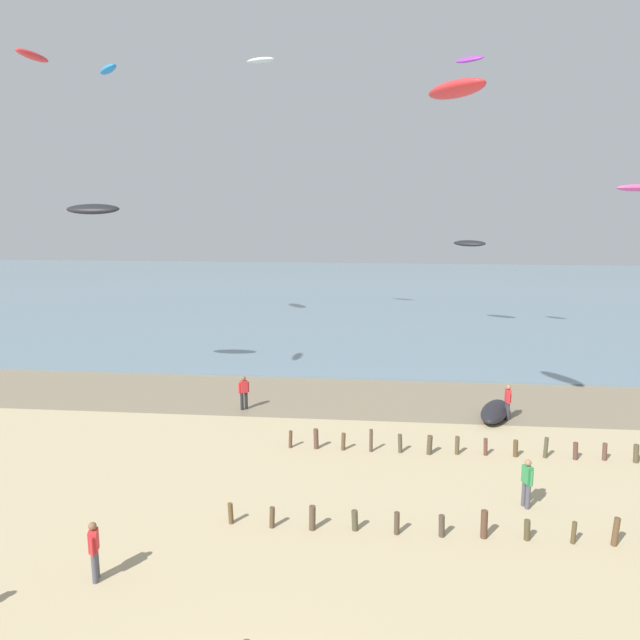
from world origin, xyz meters
TOP-DOWN VIEW (x-y plane):
  - wet_sand_strip at (0.00, 21.94)m, footprint 120.00×6.86m
  - sea at (0.00, 60.37)m, footprint 160.00×70.00m
  - groyne_mid at (9.15, 8.57)m, footprint 22.54×0.32m
  - groyne_far at (7.86, 14.92)m, footprint 17.40×0.36m
  - person_nearest_camera at (7.49, 10.67)m, footprint 0.34×0.54m
  - person_by_waterline at (-4.16, 19.54)m, footprint 0.48×0.39m
  - person_left_flank at (8.57, 19.34)m, footprint 0.24×0.57m
  - person_right_flank at (-5.07, 5.32)m, footprint 0.31×0.55m
  - grounded_kite at (8.03, 19.51)m, footprint 2.20×3.50m
  - kite_aloft_0 at (-6.68, 38.42)m, footprint 2.48×1.56m
  - kite_aloft_2 at (-12.90, 22.79)m, footprint 3.00×1.12m
  - kite_aloft_4 at (-16.64, 34.26)m, footprint 2.63×3.04m
  - kite_aloft_6 at (5.07, 14.62)m, footprint 2.52×3.34m
  - kite_aloft_7 at (-12.03, 16.53)m, footprint 0.83×2.06m
  - kite_aloft_8 at (9.45, 40.61)m, footprint 2.76×2.02m
  - kite_aloft_9 at (17.81, 30.41)m, footprint 2.72×1.33m
  - kite_aloft_10 at (7.56, 30.65)m, footprint 1.91×1.62m

SIDE VIEW (x-z plane):
  - wet_sand_strip at x=0.00m, z-range 0.00..0.01m
  - sea at x=0.00m, z-range 0.00..0.10m
  - grounded_kite at x=8.03m, z-range 0.00..0.66m
  - groyne_mid at x=9.15m, z-range -0.07..0.83m
  - groyne_far at x=7.86m, z-range -0.10..0.87m
  - person_nearest_camera at x=7.49m, z-range 0.06..1.77m
  - person_by_waterline at x=-4.16m, z-range 0.06..1.77m
  - person_left_flank at x=8.57m, z-range 0.06..1.77m
  - person_right_flank at x=-5.07m, z-range 0.06..1.77m
  - kite_aloft_8 at x=9.45m, z-range 6.66..7.31m
  - kite_aloft_2 at x=-12.90m, z-range 9.40..10.18m
  - kite_aloft_9 at x=17.81m, z-range 10.78..11.26m
  - kite_aloft_6 at x=5.07m, z-range 13.80..14.50m
  - kite_aloft_7 at x=-12.03m, z-range 15.86..16.33m
  - kite_aloft_10 at x=7.56m, z-range 18.33..18.86m
  - kite_aloft_4 at x=-16.64m, z-range 18.87..19.64m
  - kite_aloft_0 at x=-6.68m, z-range 20.28..20.74m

